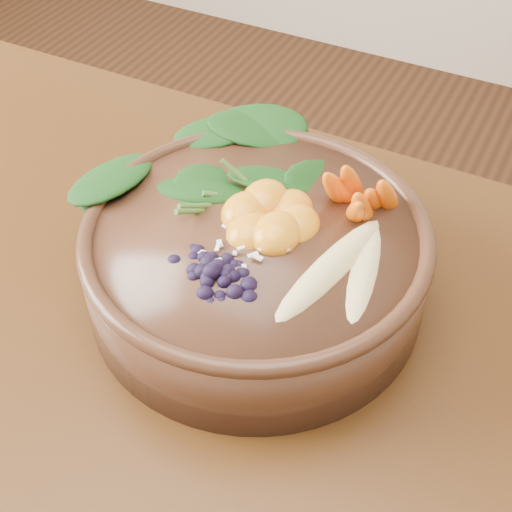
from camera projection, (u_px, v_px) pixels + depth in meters
dining_table at (76, 447)px, 0.67m from camera, size 1.60×0.90×0.75m
stoneware_bowl at (256, 264)px, 0.65m from camera, size 0.35×0.35×0.08m
kale_heap at (254, 154)px, 0.66m from camera, size 0.23×0.21×0.05m
carrot_cluster at (364, 166)px, 0.62m from camera, size 0.07×0.07×0.09m
banana_halves at (349, 256)px, 0.57m from camera, size 0.09×0.17×0.03m
mandarin_cluster at (271, 204)px, 0.62m from camera, size 0.10×0.11×0.03m
blueberry_pile at (213, 256)px, 0.57m from camera, size 0.16×0.13×0.04m
coconut_flakes at (244, 241)px, 0.60m from camera, size 0.11×0.09×0.01m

